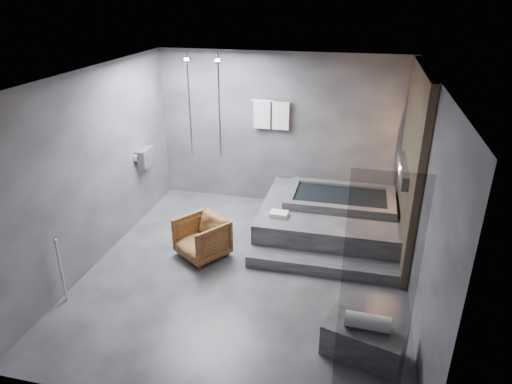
# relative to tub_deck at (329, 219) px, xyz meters

# --- Properties ---
(room) EXTENTS (5.00, 5.04, 2.82)m
(room) POSITION_rel_tub_deck_xyz_m (-0.65, -1.21, 1.48)
(room) COLOR #2C2C2F
(room) RESTS_ON ground
(tub_deck) EXTENTS (2.20, 2.00, 0.50)m
(tub_deck) POSITION_rel_tub_deck_xyz_m (0.00, 0.00, 0.00)
(tub_deck) COLOR #313134
(tub_deck) RESTS_ON ground
(tub_step) EXTENTS (2.20, 0.36, 0.18)m
(tub_step) POSITION_rel_tub_deck_xyz_m (0.00, -1.18, -0.16)
(tub_step) COLOR #313134
(tub_step) RESTS_ON ground
(concrete_bench) EXTENTS (0.96, 0.70, 0.39)m
(concrete_bench) POSITION_rel_tub_deck_xyz_m (0.62, -2.76, -0.06)
(concrete_bench) COLOR #2D2D2F
(concrete_bench) RESTS_ON ground
(driftwood_chair) EXTENTS (0.93, 0.94, 0.62)m
(driftwood_chair) POSITION_rel_tub_deck_xyz_m (-1.82, -1.19, 0.06)
(driftwood_chair) COLOR #482912
(driftwood_chair) RESTS_ON ground
(rolled_towel) EXTENTS (0.49, 0.20, 0.17)m
(rolled_towel) POSITION_rel_tub_deck_xyz_m (0.64, -2.77, 0.23)
(rolled_towel) COLOR white
(rolled_towel) RESTS_ON concrete_bench
(deck_towel) EXTENTS (0.28, 0.21, 0.07)m
(deck_towel) POSITION_rel_tub_deck_xyz_m (-0.75, -0.58, 0.29)
(deck_towel) COLOR silver
(deck_towel) RESTS_ON tub_deck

